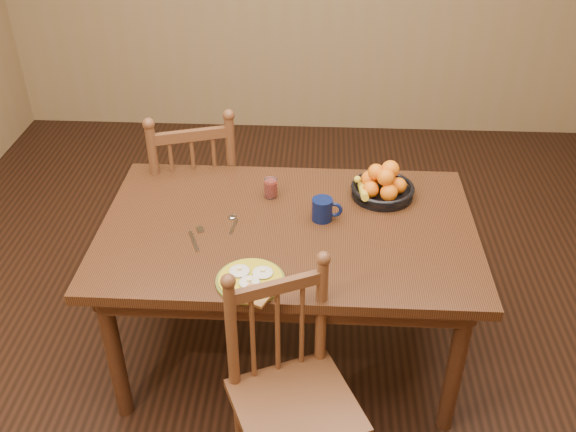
# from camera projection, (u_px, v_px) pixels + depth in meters

# --- Properties ---
(room) EXTENTS (4.52, 5.02, 2.72)m
(room) POSITION_uv_depth(u_px,v_px,m) (288.00, 94.00, 2.40)
(room) COLOR black
(room) RESTS_ON ground
(dining_table) EXTENTS (1.60, 1.00, 0.75)m
(dining_table) POSITION_uv_depth(u_px,v_px,m) (288.00, 242.00, 2.78)
(dining_table) COLOR black
(dining_table) RESTS_ON ground
(chair_far) EXTENTS (0.57, 0.56, 1.01)m
(chair_far) POSITION_uv_depth(u_px,v_px,m) (194.00, 196.00, 3.42)
(chair_far) COLOR #502F18
(chair_far) RESTS_ON ground
(chair_near) EXTENTS (0.55, 0.54, 0.94)m
(chair_near) POSITION_uv_depth(u_px,v_px,m) (292.00, 395.00, 2.35)
(chair_near) COLOR #502F18
(chair_near) RESTS_ON ground
(breakfast_plate) EXTENTS (0.26, 0.30, 0.04)m
(breakfast_plate) POSITION_uv_depth(u_px,v_px,m) (251.00, 280.00, 2.42)
(breakfast_plate) COLOR #59601E
(breakfast_plate) RESTS_ON dining_table
(fork) EXTENTS (0.07, 0.18, 0.00)m
(fork) POSITION_uv_depth(u_px,v_px,m) (196.00, 237.00, 2.66)
(fork) COLOR silver
(fork) RESTS_ON dining_table
(spoon) EXTENTS (0.04, 0.16, 0.01)m
(spoon) POSITION_uv_depth(u_px,v_px,m) (233.00, 220.00, 2.77)
(spoon) COLOR silver
(spoon) RESTS_ON dining_table
(coffee_mug) EXTENTS (0.13, 0.09, 0.10)m
(coffee_mug) POSITION_uv_depth(u_px,v_px,m) (323.00, 209.00, 2.75)
(coffee_mug) COLOR #091234
(coffee_mug) RESTS_ON dining_table
(juice_glass) EXTENTS (0.06, 0.06, 0.09)m
(juice_glass) POSITION_uv_depth(u_px,v_px,m) (271.00, 188.00, 2.91)
(juice_glass) COLOR silver
(juice_glass) RESTS_ON dining_table
(fruit_bowl) EXTENTS (0.29, 0.29, 0.17)m
(fruit_bowl) POSITION_uv_depth(u_px,v_px,m) (382.00, 185.00, 2.90)
(fruit_bowl) COLOR black
(fruit_bowl) RESTS_ON dining_table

